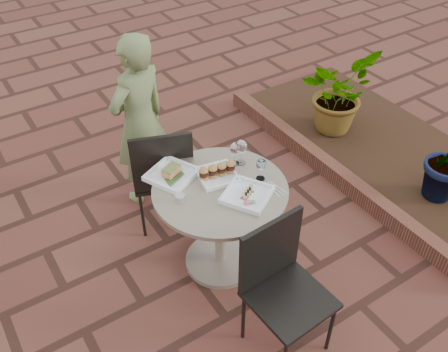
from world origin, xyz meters
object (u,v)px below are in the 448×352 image
plate_salmon (172,174)px  chair_near (280,278)px  plate_sliders (217,172)px  plate_tuna (247,195)px  diner (140,122)px  cafe_table (220,215)px  chair_far (162,171)px

plate_salmon → chair_near: bearing=-79.5°
plate_sliders → plate_tuna: size_ratio=0.75×
chair_near → plate_salmon: chair_near is taller
plate_sliders → plate_salmon: bearing=146.1°
diner → plate_salmon: 0.72m
plate_sliders → chair_near: bearing=-95.1°
cafe_table → diner: bearing=96.2°
chair_near → plate_tuna: bearing=73.1°
diner → plate_tuna: 1.18m
cafe_table → plate_salmon: plate_salmon is taller
plate_salmon → plate_tuna: plate_salmon is taller
chair_near → diner: size_ratio=0.64×
plate_sliders → plate_tuna: (0.06, -0.27, -0.02)m
chair_near → plate_salmon: 1.01m
cafe_table → chair_near: size_ratio=0.97×
chair_far → plate_salmon: (-0.06, -0.30, 0.20)m
diner → plate_salmon: (-0.10, -0.72, 0.02)m
plate_sliders → plate_tuna: bearing=-78.5°
diner → plate_sliders: 0.90m
cafe_table → plate_sliders: (0.05, 0.11, 0.29)m
chair_far → chair_near: size_ratio=1.00×
cafe_table → chair_far: size_ratio=0.97×
cafe_table → diner: (-0.11, 0.99, 0.24)m
plate_sliders → plate_tuna: plate_sliders is taller
plate_tuna → chair_far: bearing=108.3°
cafe_table → plate_sliders: plate_sliders is taller
cafe_table → chair_near: (-0.03, -0.70, 0.07)m
chair_far → plate_salmon: 0.37m
cafe_table → chair_far: bearing=104.0°
diner → plate_sliders: bearing=82.7°
plate_sliders → diner: bearing=99.8°
chair_far → diner: 0.46m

